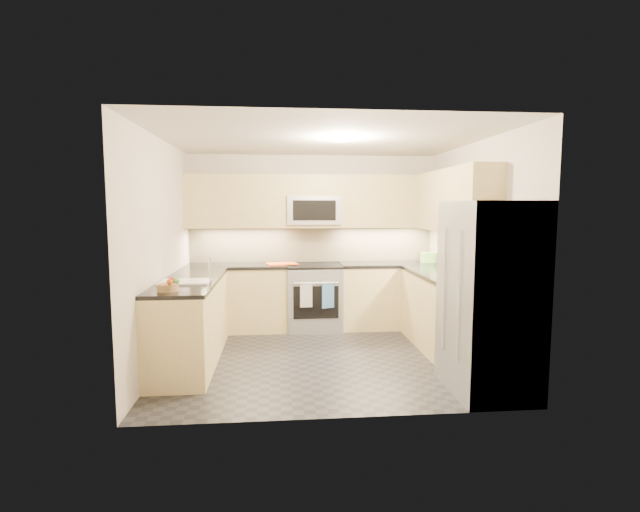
{
  "coord_description": "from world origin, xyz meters",
  "views": [
    {
      "loc": [
        -0.51,
        -5.25,
        1.74
      ],
      "look_at": [
        0.0,
        0.35,
        1.15
      ],
      "focal_mm": 26.0,
      "sensor_mm": 36.0,
      "label": 1
    }
  ],
  "objects_px": {
    "refrigerator": "(489,298)",
    "fruit_basket": "(168,287)",
    "gas_range": "(314,297)",
    "microwave": "(313,210)",
    "cutting_board": "(282,264)",
    "utensil_bowl": "(429,257)"
  },
  "relations": [
    {
      "from": "refrigerator",
      "to": "fruit_basket",
      "type": "relative_size",
      "value": 9.1
    },
    {
      "from": "fruit_basket",
      "to": "gas_range",
      "type": "bearing_deg",
      "value": 52.19
    },
    {
      "from": "refrigerator",
      "to": "fruit_basket",
      "type": "xyz_separation_m",
      "value": [
        -3.02,
        0.4,
        0.08
      ]
    },
    {
      "from": "microwave",
      "to": "fruit_basket",
      "type": "xyz_separation_m",
      "value": [
        -1.57,
        -2.15,
        -0.72
      ]
    },
    {
      "from": "fruit_basket",
      "to": "cutting_board",
      "type": "bearing_deg",
      "value": 61.2
    },
    {
      "from": "utensil_bowl",
      "to": "cutting_board",
      "type": "relative_size",
      "value": 0.59
    },
    {
      "from": "gas_range",
      "to": "microwave",
      "type": "height_order",
      "value": "microwave"
    },
    {
      "from": "gas_range",
      "to": "fruit_basket",
      "type": "bearing_deg",
      "value": -127.81
    },
    {
      "from": "refrigerator",
      "to": "utensil_bowl",
      "type": "bearing_deg",
      "value": 84.29
    },
    {
      "from": "refrigerator",
      "to": "cutting_board",
      "type": "xyz_separation_m",
      "value": [
        -1.9,
        2.43,
        0.05
      ]
    },
    {
      "from": "utensil_bowl",
      "to": "fruit_basket",
      "type": "xyz_separation_m",
      "value": [
        -3.27,
        -2.09,
        -0.03
      ]
    },
    {
      "from": "cutting_board",
      "to": "fruit_basket",
      "type": "xyz_separation_m",
      "value": [
        -1.12,
        -2.03,
        0.03
      ]
    },
    {
      "from": "gas_range",
      "to": "fruit_basket",
      "type": "relative_size",
      "value": 4.6
    },
    {
      "from": "utensil_bowl",
      "to": "cutting_board",
      "type": "height_order",
      "value": "utensil_bowl"
    },
    {
      "from": "gas_range",
      "to": "utensil_bowl",
      "type": "xyz_separation_m",
      "value": [
        1.7,
        0.06,
        0.56
      ]
    },
    {
      "from": "microwave",
      "to": "utensil_bowl",
      "type": "relative_size",
      "value": 3.07
    },
    {
      "from": "gas_range",
      "to": "refrigerator",
      "type": "distance_m",
      "value": 2.86
    },
    {
      "from": "refrigerator",
      "to": "cutting_board",
      "type": "distance_m",
      "value": 3.09
    },
    {
      "from": "microwave",
      "to": "cutting_board",
      "type": "distance_m",
      "value": 0.89
    },
    {
      "from": "microwave",
      "to": "utensil_bowl",
      "type": "xyz_separation_m",
      "value": [
        1.7,
        -0.06,
        -0.69
      ]
    },
    {
      "from": "utensil_bowl",
      "to": "microwave",
      "type": "bearing_deg",
      "value": 177.91
    },
    {
      "from": "gas_range",
      "to": "microwave",
      "type": "relative_size",
      "value": 1.2
    }
  ]
}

